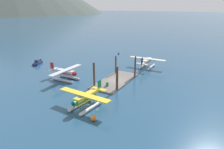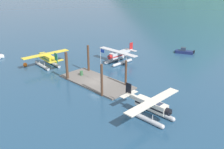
# 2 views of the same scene
# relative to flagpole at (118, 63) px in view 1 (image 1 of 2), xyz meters

# --- Properties ---
(ground_plane) EXTENTS (1200.00, 1200.00, 0.00)m
(ground_plane) POSITION_rel_flagpole_xyz_m (-1.36, -0.08, -4.29)
(ground_plane) COLOR navy
(dock_platform) EXTENTS (14.32, 6.12, 0.30)m
(dock_platform) POSITION_rel_flagpole_xyz_m (-1.36, -0.08, -4.14)
(dock_platform) COLOR #66605B
(dock_platform) RESTS_ON ground
(piling_near_left) EXTENTS (0.51, 0.51, 5.36)m
(piling_near_left) POSITION_rel_flagpole_xyz_m (-6.17, -2.92, -1.61)
(piling_near_left) COLOR #4C3323
(piling_near_left) RESTS_ON ground
(piling_near_right) EXTENTS (0.40, 0.40, 5.43)m
(piling_near_right) POSITION_rel_flagpole_xyz_m (3.41, -3.10, -1.58)
(piling_near_right) COLOR #4C3323
(piling_near_right) RESTS_ON ground
(piling_far_left) EXTENTS (0.44, 0.44, 5.53)m
(piling_far_left) POSITION_rel_flagpole_xyz_m (-6.47, 2.54, -1.52)
(piling_far_left) COLOR #4C3323
(piling_far_left) RESTS_ON ground
(piling_far_right) EXTENTS (0.39, 0.39, 4.81)m
(piling_far_right) POSITION_rel_flagpole_xyz_m (3.67, 2.39, -1.89)
(piling_far_right) COLOR #4C3323
(piling_far_right) RESTS_ON ground
(flagpole) EXTENTS (0.95, 0.10, 6.46)m
(flagpole) POSITION_rel_flagpole_xyz_m (0.00, 0.00, 0.00)
(flagpole) COLOR silver
(flagpole) RESTS_ON dock_platform
(fuel_drum) EXTENTS (0.62, 0.62, 0.88)m
(fuel_drum) POSITION_rel_flagpole_xyz_m (-5.47, -0.16, -3.55)
(fuel_drum) COLOR #33663D
(fuel_drum) RESTS_ON dock_platform
(mooring_buoy) EXTENTS (0.88, 0.88, 0.88)m
(mooring_buoy) POSITION_rel_flagpole_xyz_m (-18.51, -4.98, -3.85)
(mooring_buoy) COLOR orange
(mooring_buoy) RESTS_ON ground
(seaplane_silver_bow_left) EXTENTS (10.41, 7.98, 3.84)m
(seaplane_silver_bow_left) POSITION_rel_flagpole_xyz_m (-6.08, 10.92, -2.71)
(seaplane_silver_bow_left) COLOR #B7BABF
(seaplane_silver_bow_left) RESTS_ON ground
(seaplane_cream_stbd_aft) EXTENTS (7.98, 10.41, 3.84)m
(seaplane_cream_stbd_aft) POSITION_rel_flagpole_xyz_m (13.05, -2.94, -2.71)
(seaplane_cream_stbd_aft) COLOR #B7BABF
(seaplane_cream_stbd_aft) RESTS_ON ground
(seaplane_yellow_port_aft) EXTENTS (7.97, 10.48, 3.84)m
(seaplane_yellow_port_aft) POSITION_rel_flagpole_xyz_m (-15.49, -1.42, -2.71)
(seaplane_yellow_port_aft) COLOR #B7BABF
(seaplane_yellow_port_aft) RESTS_ON ground
(boat_navy_open_north) EXTENTS (4.58, 3.07, 1.50)m
(boat_navy_open_north) POSITION_rel_flagpole_xyz_m (0.59, 27.68, -3.80)
(boat_navy_open_north) COLOR navy
(boat_navy_open_north) RESTS_ON ground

